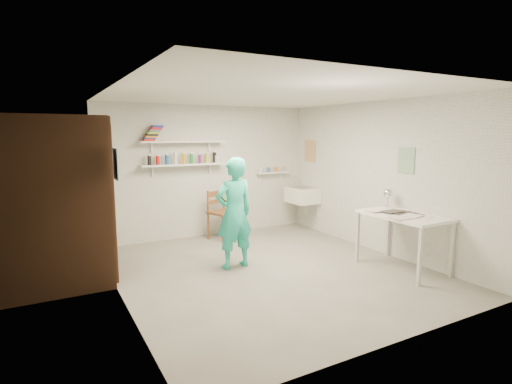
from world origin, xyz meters
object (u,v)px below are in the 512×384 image
belfast_sink (302,195)px  wooden_chair (223,212)px  desk_lamp (388,193)px  work_table (402,242)px  wall_clock (228,193)px  man (234,213)px

belfast_sink → wooden_chair: size_ratio=0.61×
wooden_chair → desk_lamp: (1.71, -2.22, 0.52)m
desk_lamp → wooden_chair: bearing=127.6°
wooden_chair → work_table: 3.09m
wall_clock → desk_lamp: bearing=-27.8°
desk_lamp → work_table: bearing=-112.4°
belfast_sink → work_table: belfast_sink is taller
wall_clock → desk_lamp: (2.20, -0.95, -0.04)m
work_table → desk_lamp: (0.19, 0.47, 0.61)m
wooden_chair → desk_lamp: 2.85m
man → desk_lamp: (2.21, -0.73, 0.22)m
man → work_table: 2.38m
man → wall_clock: man is taller
work_table → desk_lamp: bearing=67.6°
wooden_chair → desk_lamp: size_ratio=6.64×
man → desk_lamp: bearing=157.3°
belfast_sink → man: bearing=-147.5°
belfast_sink → desk_lamp: bearing=-87.7°
belfast_sink → man: man is taller
wall_clock → wooden_chair: wall_clock is taller
man → belfast_sink: bearing=-151.9°
man → desk_lamp: 2.34m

